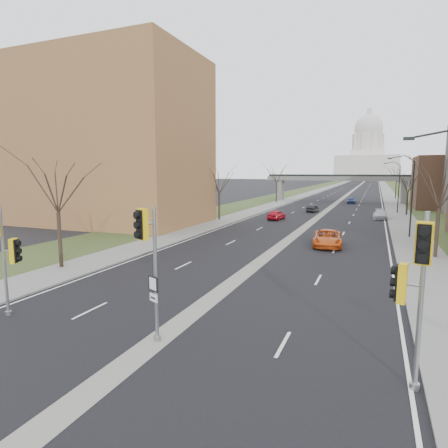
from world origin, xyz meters
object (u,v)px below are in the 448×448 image
Objects in this scene: signal_pole_left at (4,245)px; car_right_near at (327,238)px; car_left_far at (313,209)px; signal_pole_median at (148,250)px; signal_pole_right at (414,276)px; car_left_near at (277,215)px; car_right_far at (352,200)px; car_right_mid at (380,214)px.

car_right_near is at bearing 43.61° from signal_pole_left.
car_left_far is at bearing 64.29° from signal_pole_left.
signal_pole_median is 9.58m from signal_pole_right.
car_left_far is at bearing 114.95° from signal_pole_median.
car_left_near reaches higher than car_right_far.
car_left_near is 1.16× the size of car_left_far.
signal_pole_median reaches higher than car_left_near.
signal_pole_left is at bearing 91.06° from car_left_far.
car_right_mid is (-0.47, 48.25, -3.13)m from signal_pole_right.
signal_pole_left is 77.20m from car_right_far.
signal_pole_right reaches higher than signal_pole_median.
signal_pole_median is 24.39m from car_right_near.
car_left_near is 1.05× the size of car_right_far.
car_right_far is at bearing -96.10° from car_left_far.
signal_pole_median is 76.27m from car_right_far.
car_right_far is at bearing -98.24° from car_left_near.
signal_pole_median is 1.38× the size of car_right_far.
signal_pole_left reaches higher than car_left_far.
car_right_far is (8.55, 34.48, -0.04)m from car_left_near.
signal_pole_left is at bearing -108.75° from car_right_mid.
car_right_mid is at bearing -148.85° from car_left_near.
car_right_far is (-6.23, 75.91, -3.13)m from signal_pole_right.
signal_pole_median reaches higher than car_right_mid.
signal_pole_left is 51.64m from car_right_mid.
signal_pole_right is at bearing -88.84° from car_right_mid.
signal_pole_right is (17.56, 0.40, 0.25)m from signal_pole_left.
car_left_near is at bearing -153.94° from car_right_mid.
car_left_far is (3.32, 12.76, -0.12)m from car_left_near.
car_left_far is 12.49m from car_right_mid.
signal_pole_right is (9.58, 0.21, -0.11)m from signal_pole_median.
car_right_near is at bearing -87.14° from car_right_far.
signal_pole_right is at bearing 115.31° from car_left_near.
car_left_far is at bearing 95.05° from car_right_near.
car_left_near is at bearing 111.64° from car_right_near.
signal_pole_left is 1.27× the size of car_left_near.
car_left_near reaches higher than car_left_far.
car_left_near is 35.52m from car_right_far.
car_left_far is 0.77× the size of car_right_mid.
signal_pole_left is at bearing -96.60° from car_right_far.
signal_pole_right is at bearing -18.03° from signal_pole_left.
car_left_near is (2.78, 41.84, -2.85)m from signal_pole_left.
signal_pole_left is at bearing -168.49° from signal_pole_right.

